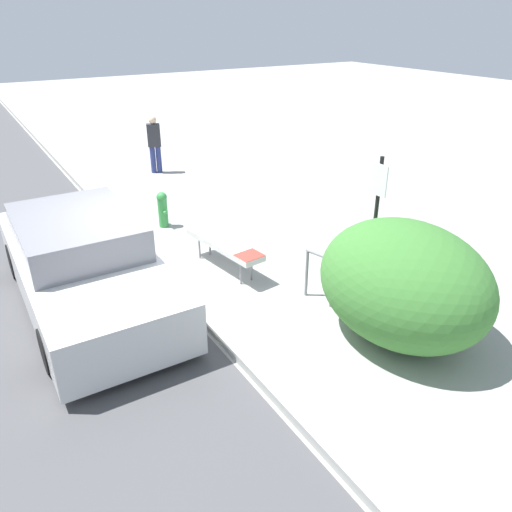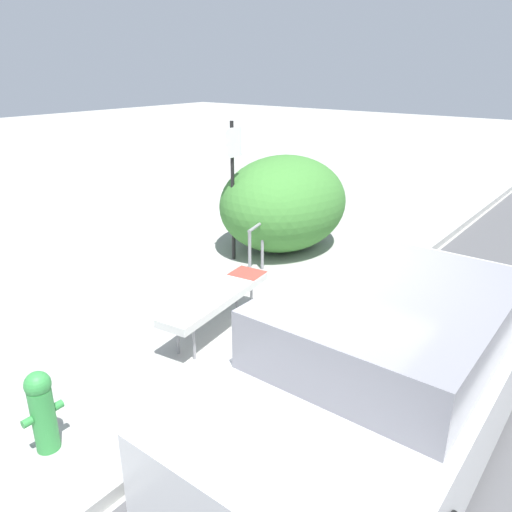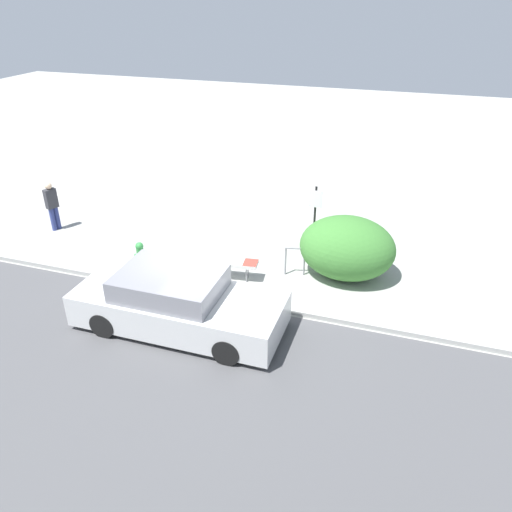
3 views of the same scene
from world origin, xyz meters
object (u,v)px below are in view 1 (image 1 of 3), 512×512
(bench, at_px, (224,244))
(sign_post, at_px, (375,217))
(bike_rack, at_px, (320,273))
(pedestrian, at_px, (154,143))
(parked_car_near, at_px, (84,264))
(fire_hydrant, at_px, (163,208))

(bench, bearing_deg, sign_post, 28.01)
(bench, bearing_deg, bike_rack, 15.69)
(pedestrian, bearing_deg, parked_car_near, -99.48)
(bench, xyz_separation_m, fire_hydrant, (-2.41, -0.19, -0.07))
(bike_rack, bearing_deg, bench, -156.64)
(bench, height_order, pedestrian, pedestrian)
(sign_post, height_order, fire_hydrant, sign_post)
(pedestrian, relative_size, parked_car_near, 0.33)
(bike_rack, distance_m, fire_hydrant, 4.24)
(bike_rack, distance_m, sign_post, 1.19)
(pedestrian, distance_m, parked_car_near, 6.98)
(bench, height_order, fire_hydrant, fire_hydrant)
(bench, bearing_deg, pedestrian, 162.01)
(pedestrian, xyz_separation_m, parked_car_near, (6.04, -3.48, -0.21))
(bike_rack, relative_size, parked_car_near, 0.17)
(sign_post, xyz_separation_m, fire_hydrant, (-4.46, -1.66, -0.98))
(bench, distance_m, parked_car_near, 2.36)
(fire_hydrant, relative_size, parked_car_near, 0.16)
(sign_post, height_order, pedestrian, sign_post)
(pedestrian, bearing_deg, sign_post, -67.19)
(sign_post, bearing_deg, bench, -144.33)
(bike_rack, bearing_deg, sign_post, 66.10)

